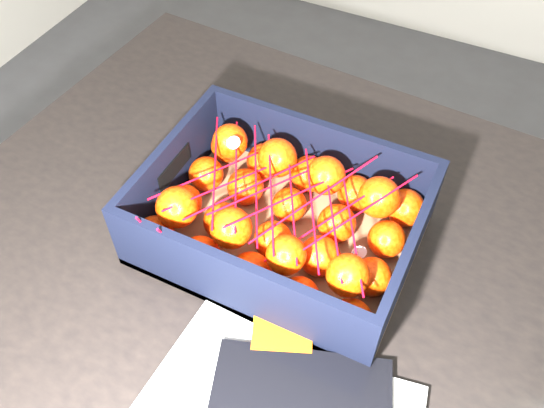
% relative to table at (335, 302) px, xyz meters
% --- Properties ---
extents(table, '(1.25, 0.87, 0.75)m').
position_rel_table_xyz_m(table, '(0.00, 0.00, 0.00)').
color(table, black).
rests_on(table, ground).
extents(produce_crate, '(0.37, 0.28, 0.12)m').
position_rel_table_xyz_m(produce_crate, '(-0.10, 0.01, 0.14)').
color(produce_crate, brown).
rests_on(produce_crate, table).
extents(clementine_heap, '(0.35, 0.26, 0.10)m').
position_rel_table_xyz_m(clementine_heap, '(-0.10, 0.01, 0.15)').
color(clementine_heap, '#F23405').
rests_on(clementine_heap, produce_crate).
extents(mesh_net, '(0.31, 0.25, 0.09)m').
position_rel_table_xyz_m(mesh_net, '(-0.10, -0.00, 0.19)').
color(mesh_net, red).
rests_on(mesh_net, clementine_heap).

